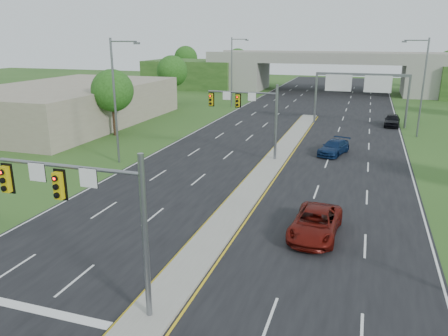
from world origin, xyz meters
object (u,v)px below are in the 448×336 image
sign_gantry (360,85)px  overpass (330,75)px  signal_mast_near (91,205)px  car_far_a (315,223)px  car_far_b (334,147)px  car_far_c (392,120)px  signal_mast_far (252,109)px

sign_gantry → overpass: (-6.68, 35.08, -1.69)m
signal_mast_near → sign_gantry: bearing=78.8°
overpass → car_far_a: overpass is taller
car_far_b → car_far_c: 17.81m
overpass → signal_mast_near: bearing=-91.6°
car_far_a → car_far_c: 36.25m
signal_mast_near → car_far_b: bearing=76.0°
overpass → car_far_a: size_ratio=14.49×
overpass → signal_mast_far: bearing=-92.4°
car_far_a → car_far_b: size_ratio=1.16×
car_far_b → car_far_c: size_ratio=1.05×
car_far_a → signal_mast_near: bearing=-124.6°
sign_gantry → overpass: size_ratio=0.14×
car_far_a → car_far_c: size_ratio=1.21×
signal_mast_far → car_far_c: signal_mast_far is taller
overpass → car_far_c: size_ratio=17.55×
overpass → car_far_c: overpass is taller
signal_mast_near → signal_mast_far: same height
signal_mast_near → car_far_b: 30.25m
sign_gantry → car_far_b: 16.63m
sign_gantry → car_far_b: sign_gantry is taller
car_far_a → car_far_b: bearing=94.5°
car_far_b → overpass: bearing=111.7°
signal_mast_far → car_far_c: size_ratio=1.54×
signal_mast_near → signal_mast_far: (0.00, 25.00, 0.00)m
car_far_b → car_far_c: bearing=86.4°
overpass → car_far_c: 36.05m
car_far_a → car_far_b: (-0.47, 19.06, -0.07)m
overpass → car_far_c: (11.00, -34.22, -2.76)m
signal_mast_near → car_far_b: signal_mast_near is taller
car_far_b → sign_gantry: bearing=100.1°
car_far_b → car_far_a: bearing=-72.5°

